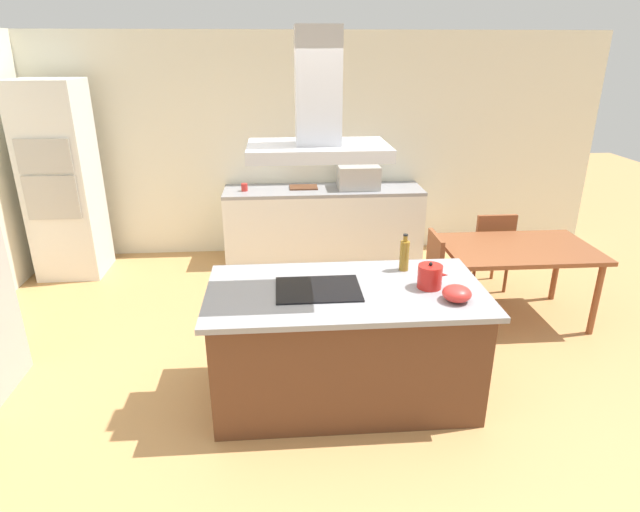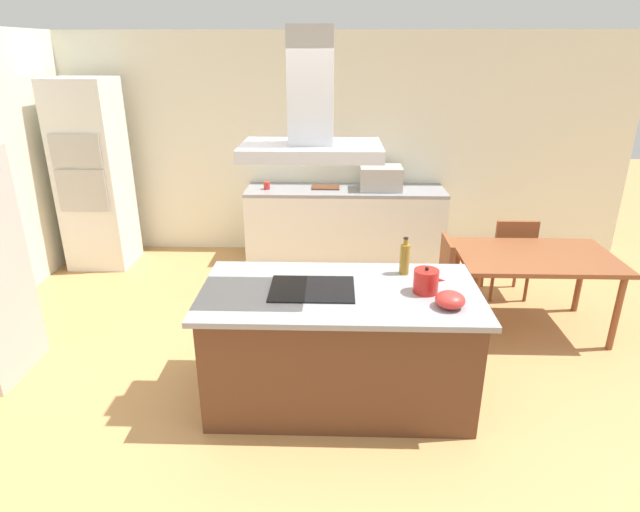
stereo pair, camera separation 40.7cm
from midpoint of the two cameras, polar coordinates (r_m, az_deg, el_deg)
ground at (r=5.49m, az=4.10°, el=-5.55°), size 16.00×16.00×0.00m
wall_back at (r=6.73m, az=3.85°, el=11.74°), size 7.20×0.10×2.70m
kitchen_island at (r=3.96m, az=5.09°, el=-9.62°), size 1.99×1.03×0.90m
cooktop at (r=3.74m, az=2.26°, el=-3.66°), size 0.60×0.44×0.01m
tea_kettle at (r=3.78m, az=14.48°, el=-2.73°), size 0.23×0.17×0.20m
olive_oil_bottle at (r=4.04m, az=12.03°, el=-0.31°), size 0.07×0.07×0.29m
mixing_bowl at (r=3.63m, az=17.09°, el=-4.63°), size 0.20×0.20×0.11m
back_counter at (r=6.59m, az=4.47°, el=3.44°), size 2.43×0.62×0.90m
countertop_microwave at (r=6.47m, az=8.42°, el=8.35°), size 0.50×0.38×0.28m
coffee_mug_red at (r=6.44m, az=-3.98°, el=7.60°), size 0.08×0.08×0.09m
cutting_board at (r=6.51m, az=2.42°, el=7.45°), size 0.34×0.24×0.02m
wall_oven_stack at (r=6.73m, az=-21.79°, el=8.09°), size 0.70×0.66×2.20m
dining_table at (r=5.27m, az=24.36°, el=-0.76°), size 1.40×0.90×0.75m
chair_facing_back_wall at (r=5.90m, az=21.83°, el=0.27°), size 0.42×0.42×0.89m
chair_at_left_end at (r=5.05m, az=14.45°, el=-2.35°), size 0.42×0.42×0.89m
range_hood at (r=3.40m, az=2.56°, el=14.88°), size 0.90×0.55×0.78m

